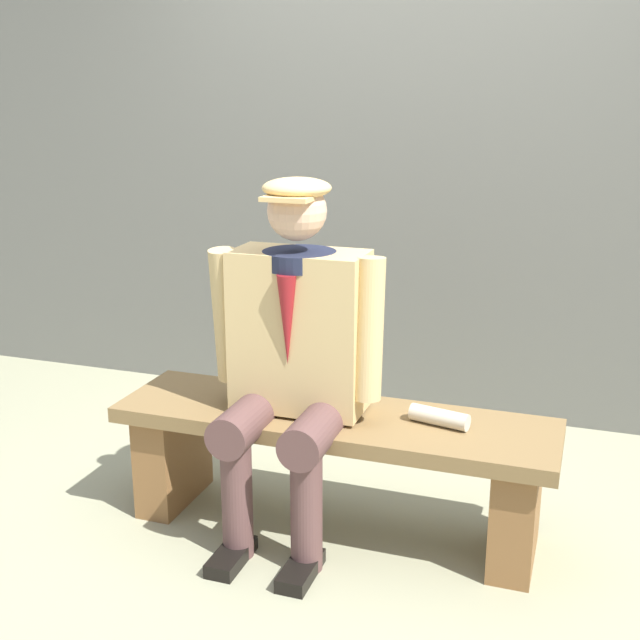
{
  "coord_description": "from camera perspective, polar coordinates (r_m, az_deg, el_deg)",
  "views": [
    {
      "loc": [
        -0.85,
        2.61,
        1.59
      ],
      "look_at": [
        0.05,
        0.0,
        0.81
      ],
      "focal_mm": 45.39,
      "sensor_mm": 36.0,
      "label": 1
    }
  ],
  "objects": [
    {
      "name": "rolled_magazine",
      "position": [
        2.89,
        8.41,
        -6.79
      ],
      "size": [
        0.22,
        0.11,
        0.06
      ],
      "primitive_type": "cylinder",
      "rotation": [
        0.0,
        1.57,
        -0.22
      ],
      "color": "beige",
      "rests_on": "bench"
    },
    {
      "name": "ground_plane",
      "position": [
        3.17,
        0.9,
        -14.37
      ],
      "size": [
        30.0,
        30.0,
        0.0
      ],
      "primitive_type": "plane",
      "color": "gray"
    },
    {
      "name": "seated_man",
      "position": [
        2.86,
        -1.86,
        -2.0
      ],
      "size": [
        0.64,
        0.6,
        1.32
      ],
      "color": "tan",
      "rests_on": "ground"
    },
    {
      "name": "bench",
      "position": [
        3.03,
        0.93,
        -9.23
      ],
      "size": [
        1.62,
        0.45,
        0.46
      ],
      "color": "brown",
      "rests_on": "ground"
    },
    {
      "name": "stadium_wall",
      "position": [
        4.14,
        7.15,
        8.52
      ],
      "size": [
        12.0,
        0.24,
        2.16
      ],
      "primitive_type": "cube",
      "color": "#63645D",
      "rests_on": "ground"
    }
  ]
}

